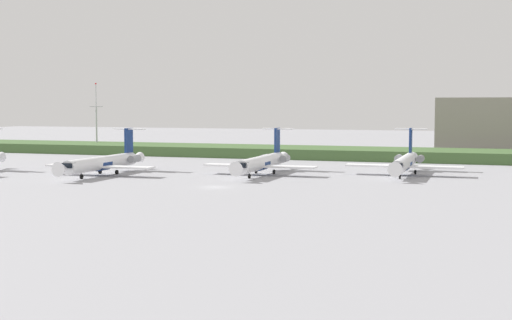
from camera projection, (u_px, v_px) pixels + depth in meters
ground_plane at (268, 171)px, 146.65m from camera, size 500.00×500.00×0.00m
grass_berm at (314, 153)px, 185.01m from camera, size 320.00×20.00×2.67m
regional_jet_second at (104, 162)px, 138.85m from camera, size 22.81×31.00×9.00m
regional_jet_third at (262, 162)px, 139.73m from camera, size 22.81×31.00×9.00m
regional_jet_fourth at (405, 162)px, 139.05m from camera, size 22.81×31.00×9.00m
antenna_mast at (96, 123)px, 209.95m from camera, size 4.40×0.50×20.51m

